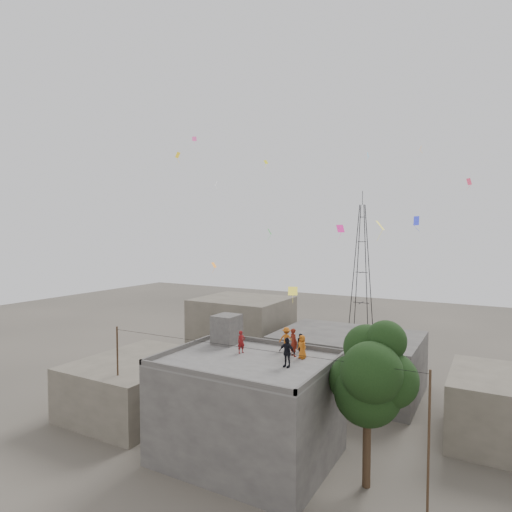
{
  "coord_description": "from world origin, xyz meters",
  "views": [
    {
      "loc": [
        12.98,
        -22.14,
        13.75
      ],
      "look_at": [
        -0.66,
        2.25,
        12.3
      ],
      "focal_mm": 30.0,
      "sensor_mm": 36.0,
      "label": 1
    }
  ],
  "objects_px": {
    "tree": "(371,376)",
    "person_red_adult": "(294,342)",
    "stair_head_box": "(227,329)",
    "person_dark_adult": "(287,352)",
    "transmission_tower": "(362,266)"
  },
  "relations": [
    {
      "from": "tree",
      "to": "person_red_adult",
      "type": "height_order",
      "value": "tree"
    },
    {
      "from": "tree",
      "to": "person_red_adult",
      "type": "bearing_deg",
      "value": 164.63
    },
    {
      "from": "stair_head_box",
      "to": "person_red_adult",
      "type": "relative_size",
      "value": 1.14
    },
    {
      "from": "tree",
      "to": "stair_head_box",
      "type": "bearing_deg",
      "value": 169.26
    },
    {
      "from": "tree",
      "to": "person_red_adult",
      "type": "xyz_separation_m",
      "value": [
        -5.21,
        1.43,
        0.87
      ]
    },
    {
      "from": "stair_head_box",
      "to": "transmission_tower",
      "type": "xyz_separation_m",
      "value": [
        -0.8,
        37.4,
        1.97
      ]
    },
    {
      "from": "transmission_tower",
      "to": "person_red_adult",
      "type": "height_order",
      "value": "transmission_tower"
    },
    {
      "from": "person_red_adult",
      "to": "person_dark_adult",
      "type": "distance_m",
      "value": 2.26
    },
    {
      "from": "person_red_adult",
      "to": "transmission_tower",
      "type": "bearing_deg",
      "value": -49.2
    },
    {
      "from": "stair_head_box",
      "to": "person_dark_adult",
      "type": "height_order",
      "value": "stair_head_box"
    },
    {
      "from": "stair_head_box",
      "to": "transmission_tower",
      "type": "bearing_deg",
      "value": 91.23
    },
    {
      "from": "person_red_adult",
      "to": "stair_head_box",
      "type": "bearing_deg",
      "value": 25.51
    },
    {
      "from": "person_red_adult",
      "to": "tree",
      "type": "bearing_deg",
      "value": -163.78
    },
    {
      "from": "transmission_tower",
      "to": "person_red_adult",
      "type": "bearing_deg",
      "value": -80.79
    },
    {
      "from": "transmission_tower",
      "to": "stair_head_box",
      "type": "bearing_deg",
      "value": -88.77
    }
  ]
}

